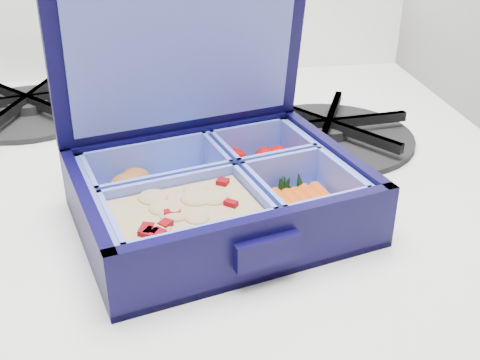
{
  "coord_description": "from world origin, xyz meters",
  "views": [
    {
      "loc": [
        0.23,
        1.1,
        1.26
      ],
      "look_at": [
        0.29,
        1.53,
        1.02
      ],
      "focal_mm": 45.0,
      "sensor_mm": 36.0,
      "label": 1
    }
  ],
  "objects": [
    {
      "name": "bento_box",
      "position": [
        0.28,
        1.52,
        1.02
      ],
      "size": [
        0.26,
        0.22,
        0.05
      ],
      "primitive_type": null,
      "rotation": [
        0.0,
        0.0,
        0.26
      ],
      "color": "black",
      "rests_on": "stove"
    },
    {
      "name": "burner_grate",
      "position": [
        0.41,
        1.67,
        1.0
      ],
      "size": [
        0.2,
        0.2,
        0.03
      ],
      "primitive_type": "cylinder",
      "rotation": [
        0.0,
        0.0,
        0.1
      ],
      "color": "black",
      "rests_on": "stove"
    },
    {
      "name": "burner_grate_rear",
      "position": [
        0.09,
        1.79,
        1.0
      ],
      "size": [
        0.21,
        0.21,
        0.02
      ],
      "primitive_type": "cylinder",
      "rotation": [
        0.0,
        0.0,
        0.2
      ],
      "color": "black",
      "rests_on": "stove"
    },
    {
      "name": "fork",
      "position": [
        0.31,
        1.65,
        0.99
      ],
      "size": [
        0.16,
        0.13,
        0.01
      ],
      "primitive_type": null,
      "rotation": [
        0.0,
        0.0,
        -0.92
      ],
      "color": "#9F9CB4",
      "rests_on": "stove"
    }
  ]
}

